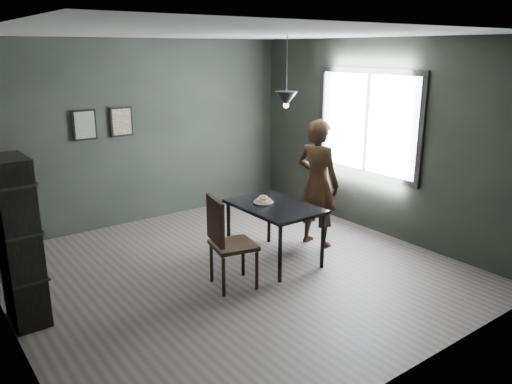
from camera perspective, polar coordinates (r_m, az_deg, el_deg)
ground at (r=6.23m, az=-2.34°, el=-9.06°), size 5.00×5.00×0.00m
back_wall at (r=7.94m, az=-12.75°, el=6.65°), size 5.00×0.10×2.80m
ceiling at (r=5.64m, az=-2.68°, el=17.63°), size 5.00×5.00×0.02m
window_assembly at (r=7.52m, az=12.52°, el=7.70°), size 0.04×1.96×1.56m
cafe_table at (r=6.31m, az=2.09°, el=-2.16°), size 0.80×1.20×0.75m
white_plate at (r=6.36m, az=0.87°, el=-1.22°), size 0.23×0.23×0.01m
donut_pile at (r=6.35m, az=0.87°, el=-0.90°), size 0.20×0.20×0.09m
woman at (r=6.84m, az=7.05°, el=0.99°), size 0.55×0.72×1.76m
wood_chair at (r=5.62m, az=-3.52°, el=-5.16°), size 0.55×0.55×1.08m
shelf_unit at (r=5.37m, az=-25.48°, el=-5.19°), size 0.33×0.57×1.69m
pendant_lamp at (r=6.26m, az=3.46°, el=10.60°), size 0.28×0.28×0.86m
framed_print_left at (r=7.56m, az=-19.01°, el=7.26°), size 0.34×0.04×0.44m
framed_print_right at (r=7.75m, az=-15.12°, el=7.76°), size 0.34×0.04×0.44m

